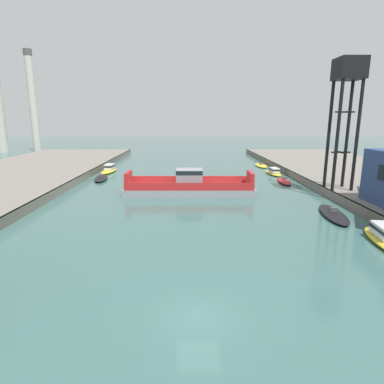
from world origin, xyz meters
name	(u,v)px	position (x,y,z in m)	size (l,w,h in m)	color
ground_plane	(199,318)	(0.00, 0.00, 0.00)	(400.00, 400.00, 0.00)	#3D6660
chain_ferry	(189,186)	(-0.27, 30.46, 1.12)	(19.13, 5.98, 3.71)	#939399
moored_boat_near_right	(101,178)	(-16.46, 42.06, 0.28)	(3.16, 7.48, 1.05)	black
moored_boat_mid_left	(274,172)	(16.87, 47.25, 0.53)	(2.74, 7.21, 1.43)	yellow
moored_boat_mid_right	(284,181)	(16.55, 39.01, 0.24)	(2.51, 6.90, 0.95)	red
moored_boat_far_left	(109,169)	(-17.10, 51.00, 0.61)	(2.74, 7.99, 1.63)	yellow
moored_boat_far_right	(261,165)	(17.09, 59.24, 0.21)	(2.65, 7.99, 0.90)	yellow
moored_boat_upstream_a	(333,214)	(16.10, 18.81, 0.27)	(3.56, 8.54, 1.03)	black
crane_tower	(348,87)	(20.80, 28.17, 15.05)	(3.45, 3.45, 17.50)	black
smokestack_distant_b	(32,99)	(-51.38, 93.41, 17.45)	(2.60, 2.60, 32.86)	beige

